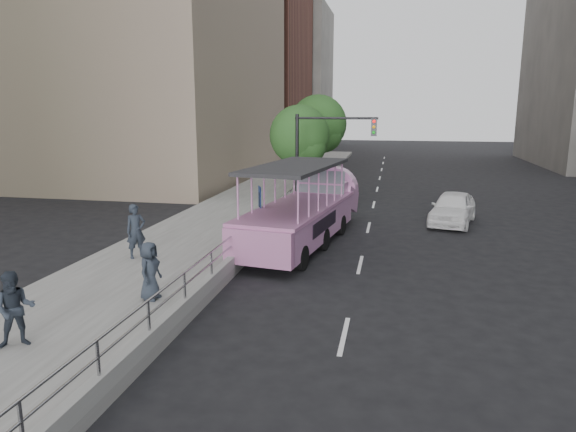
# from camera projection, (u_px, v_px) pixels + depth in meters

# --- Properties ---
(ground) EXTENTS (160.00, 160.00, 0.00)m
(ground) POSITION_uv_depth(u_px,v_px,m) (316.00, 303.00, 14.68)
(ground) COLOR black
(sidewalk) EXTENTS (5.50, 80.00, 0.30)m
(sidewalk) POSITION_uv_depth(u_px,v_px,m) (231.00, 218.00, 25.37)
(sidewalk) COLOR #A5A49F
(sidewalk) RESTS_ON ground
(kerb_wall) EXTENTS (0.24, 30.00, 0.36)m
(kerb_wall) POSITION_uv_depth(u_px,v_px,m) (232.00, 261.00, 17.11)
(kerb_wall) COLOR #A5A6A0
(kerb_wall) RESTS_ON sidewalk
(guardrail) EXTENTS (0.07, 22.00, 0.71)m
(guardrail) POSITION_uv_depth(u_px,v_px,m) (232.00, 242.00, 16.98)
(guardrail) COLOR #9C9CA0
(guardrail) RESTS_ON kerb_wall
(duck_boat) EXTENTS (3.88, 10.33, 3.35)m
(duck_boat) POSITION_uv_depth(u_px,v_px,m) (306.00, 212.00, 21.38)
(duck_boat) COLOR black
(duck_boat) RESTS_ON ground
(car) EXTENTS (2.88, 4.87, 1.56)m
(car) POSITION_uv_depth(u_px,v_px,m) (453.00, 208.00, 24.73)
(car) COLOR white
(car) RESTS_ON ground
(pedestrian_near) EXTENTS (0.81, 0.83, 1.92)m
(pedestrian_near) POSITION_uv_depth(u_px,v_px,m) (136.00, 231.00, 17.95)
(pedestrian_near) COLOR #28303C
(pedestrian_near) RESTS_ON sidewalk
(pedestrian_mid) EXTENTS (1.06, 1.00, 1.72)m
(pedestrian_mid) POSITION_uv_depth(u_px,v_px,m) (15.00, 309.00, 11.20)
(pedestrian_mid) COLOR #28303C
(pedestrian_mid) RESTS_ON sidewalk
(pedestrian_far) EXTENTS (0.59, 0.84, 1.63)m
(pedestrian_far) POSITION_uv_depth(u_px,v_px,m) (150.00, 271.00, 14.02)
(pedestrian_far) COLOR #28303C
(pedestrian_far) RESTS_ON sidewalk
(parking_sign) EXTENTS (0.25, 0.53, 2.53)m
(parking_sign) POSITION_uv_depth(u_px,v_px,m) (260.00, 210.00, 19.93)
(parking_sign) COLOR black
(parking_sign) RESTS_ON ground
(traffic_signal) EXTENTS (4.20, 0.32, 5.20)m
(traffic_signal) POSITION_uv_depth(u_px,v_px,m) (320.00, 148.00, 26.29)
(traffic_signal) COLOR black
(traffic_signal) RESTS_ON ground
(street_tree_near) EXTENTS (3.52, 3.52, 5.72)m
(street_tree_near) POSITION_uv_depth(u_px,v_px,m) (301.00, 138.00, 29.82)
(street_tree_near) COLOR #39241A
(street_tree_near) RESTS_ON ground
(street_tree_far) EXTENTS (3.97, 3.97, 6.45)m
(street_tree_far) POSITION_uv_depth(u_px,v_px,m) (319.00, 126.00, 35.44)
(street_tree_far) COLOR #39241A
(street_tree_far) RESTS_ON ground
(midrise_brick) EXTENTS (18.00, 16.00, 26.00)m
(midrise_brick) POSITION_uv_depth(u_px,v_px,m) (228.00, 45.00, 61.60)
(midrise_brick) COLOR brown
(midrise_brick) RESTS_ON ground
(midrise_stone_b) EXTENTS (16.00, 14.00, 20.00)m
(midrise_stone_b) POSITION_uv_depth(u_px,v_px,m) (275.00, 78.00, 77.16)
(midrise_stone_b) COLOR gray
(midrise_stone_b) RESTS_ON ground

